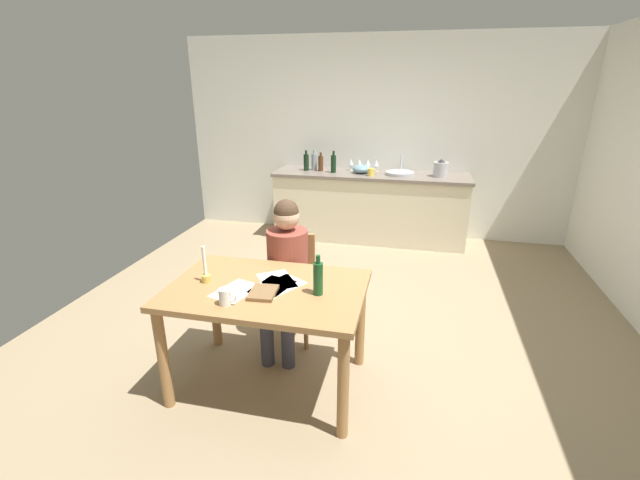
{
  "coord_description": "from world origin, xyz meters",
  "views": [
    {
      "loc": [
        0.59,
        -3.28,
        2.02
      ],
      "look_at": [
        -0.12,
        -0.21,
        0.85
      ],
      "focal_mm": 23.98,
      "sensor_mm": 36.0,
      "label": 1
    }
  ],
  "objects": [
    {
      "name": "dining_table",
      "position": [
        -0.32,
        -0.91,
        0.65
      ],
      "size": [
        1.28,
        0.85,
        0.76
      ],
      "color": "#9E7042",
      "rests_on": "ground"
    },
    {
      "name": "book_magazine",
      "position": [
        -0.3,
        -1.01,
        0.77
      ],
      "size": [
        0.18,
        0.22,
        0.02
      ],
      "primitive_type": "cube",
      "rotation": [
        0.0,
        0.0,
        0.08
      ],
      "color": "brown",
      "rests_on": "dining_table"
    },
    {
      "name": "stovetop_kettle",
      "position": [
        0.87,
        2.24,
        1.0
      ],
      "size": [
        0.18,
        0.18,
        0.22
      ],
      "color": "#B7BABF",
      "rests_on": "kitchen_counter"
    },
    {
      "name": "paper_bill",
      "position": [
        -0.49,
        -1.01,
        0.76
      ],
      "size": [
        0.29,
        0.35,
        0.0
      ],
      "primitive_type": "cube",
      "rotation": [
        0.0,
        0.0,
        -0.31
      ],
      "color": "white",
      "rests_on": "dining_table"
    },
    {
      "name": "bottle_vinegar",
      "position": [
        -0.77,
        2.3,
        1.01
      ],
      "size": [
        0.07,
        0.07,
        0.27
      ],
      "color": "#8C999E",
      "rests_on": "kitchen_counter"
    },
    {
      "name": "ground_plane",
      "position": [
        0.0,
        0.0,
        -0.02
      ],
      "size": [
        5.2,
        5.2,
        0.04
      ],
      "primitive_type": "cube",
      "color": "#937F60"
    },
    {
      "name": "wall_back",
      "position": [
        0.0,
        2.6,
        1.3
      ],
      "size": [
        5.2,
        0.12,
        2.6
      ],
      "primitive_type": "cube",
      "color": "silver",
      "rests_on": "ground"
    },
    {
      "name": "candlestick",
      "position": [
        -0.74,
        -0.92,
        0.83
      ],
      "size": [
        0.06,
        0.06,
        0.25
      ],
      "color": "gold",
      "rests_on": "dining_table"
    },
    {
      "name": "paper_receipt",
      "position": [
        -0.28,
        -0.9,
        0.76
      ],
      "size": [
        0.28,
        0.34,
        0.0
      ],
      "primitive_type": "cube",
      "rotation": [
        0.0,
        0.0,
        -0.26
      ],
      "color": "white",
      "rests_on": "dining_table"
    },
    {
      "name": "sink_unit",
      "position": [
        0.37,
        2.24,
        0.92
      ],
      "size": [
        0.36,
        0.36,
        0.24
      ],
      "color": "#B2B7BC",
      "rests_on": "kitchen_counter"
    },
    {
      "name": "bottle_oil",
      "position": [
        -0.87,
        2.26,
        1.01
      ],
      "size": [
        0.07,
        0.07,
        0.27
      ],
      "color": "black",
      "rests_on": "kitchen_counter"
    },
    {
      "name": "wine_glass_by_kettle",
      "position": [
        -0.06,
        2.39,
        1.01
      ],
      "size": [
        0.07,
        0.07,
        0.15
      ],
      "color": "silver",
      "rests_on": "kitchen_counter"
    },
    {
      "name": "bottle_sauce",
      "position": [
        -0.49,
        2.2,
        1.02
      ],
      "size": [
        0.07,
        0.07,
        0.28
      ],
      "color": "black",
      "rests_on": "kitchen_counter"
    },
    {
      "name": "coffee_mug",
      "position": [
        -0.48,
        -1.18,
        0.81
      ],
      "size": [
        0.11,
        0.07,
        0.1
      ],
      "color": "white",
      "rests_on": "dining_table"
    },
    {
      "name": "wine_bottle_on_table",
      "position": [
        0.04,
        -0.93,
        0.87
      ],
      "size": [
        0.06,
        0.06,
        0.26
      ],
      "color": "#194C23",
      "rests_on": "dining_table"
    },
    {
      "name": "teacup_on_counter",
      "position": [
        0.02,
        2.09,
        0.95
      ],
      "size": [
        0.12,
        0.08,
        0.1
      ],
      "color": "#F2CC4C",
      "rests_on": "kitchen_counter"
    },
    {
      "name": "chair_at_table",
      "position": [
        -0.36,
        -0.24,
        0.48
      ],
      "size": [
        0.42,
        0.42,
        0.86
      ],
      "color": "#9E7042",
      "rests_on": "ground"
    },
    {
      "name": "paper_letter",
      "position": [
        -0.23,
        -0.86,
        0.76
      ],
      "size": [
        0.33,
        0.36,
        0.0
      ],
      "primitive_type": "cube",
      "rotation": [
        0.0,
        0.0,
        -0.54
      ],
      "color": "white",
      "rests_on": "dining_table"
    },
    {
      "name": "mixing_bowl",
      "position": [
        -0.12,
        2.24,
        0.95
      ],
      "size": [
        0.23,
        0.23,
        0.11
      ],
      "primitive_type": "ellipsoid",
      "color": "#668C99",
      "rests_on": "kitchen_counter"
    },
    {
      "name": "person_seated",
      "position": [
        -0.35,
        -0.39,
        0.68
      ],
      "size": [
        0.34,
        0.6,
        1.19
      ],
      "color": "brown",
      "rests_on": "ground"
    },
    {
      "name": "wine_glass_back_left",
      "position": [
        -0.17,
        2.39,
        1.01
      ],
      "size": [
        0.07,
        0.07,
        0.15
      ],
      "color": "silver",
      "rests_on": "kitchen_counter"
    },
    {
      "name": "bottle_wine_red",
      "position": [
        -0.67,
        2.27,
        1.0
      ],
      "size": [
        0.07,
        0.07,
        0.25
      ],
      "color": "#593319",
      "rests_on": "kitchen_counter"
    },
    {
      "name": "wine_glass_back_right",
      "position": [
        -0.29,
        2.39,
        1.01
      ],
      "size": [
        0.07,
        0.07,
        0.15
      ],
      "color": "silver",
      "rests_on": "kitchen_counter"
    },
    {
      "name": "paper_envelope",
      "position": [
        -0.28,
        -0.8,
        0.76
      ],
      "size": [
        0.34,
        0.36,
        0.0
      ],
      "primitive_type": "cube",
      "rotation": [
        0.0,
        0.0,
        0.61
      ],
      "color": "white",
      "rests_on": "dining_table"
    },
    {
      "name": "kitchen_counter",
      "position": [
        0.0,
        2.24,
        0.45
      ],
      "size": [
        2.53,
        0.64,
        0.9
      ],
      "color": "beige",
      "rests_on": "ground"
    },
    {
      "name": "wine_glass_near_sink",
      "position": [
        0.05,
        2.39,
        1.01
      ],
      "size": [
        0.07,
        0.07,
        0.15
      ],
      "color": "silver",
      "rests_on": "kitchen_counter"
    }
  ]
}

